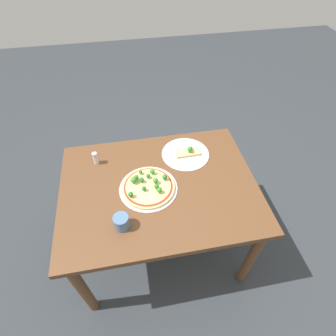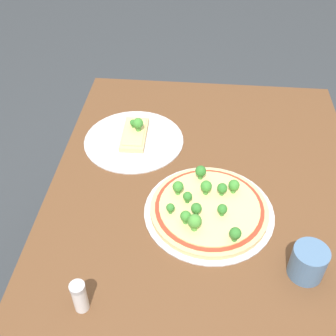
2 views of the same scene
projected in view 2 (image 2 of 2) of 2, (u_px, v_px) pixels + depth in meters
name	position (u px, v px, depth m)	size (l,w,h in m)	color
ground_plane	(194.00, 322.00, 1.62)	(8.00, 8.00, 0.00)	#33383D
dining_table	(203.00, 217.00, 1.20)	(1.14, 0.86, 0.71)	brown
pizza_tray_whole	(208.00, 208.00, 1.08)	(0.34, 0.34, 0.07)	silver
pizza_tray_slice	(134.00, 137.00, 1.31)	(0.31, 0.31, 0.07)	silver
drinking_cup	(308.00, 262.00, 0.93)	(0.08, 0.08, 0.08)	#4C7099
condiment_shaker	(80.00, 297.00, 0.87)	(0.03, 0.03, 0.08)	silver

